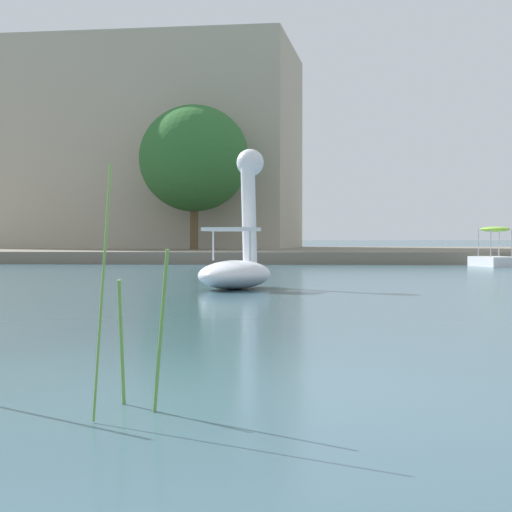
% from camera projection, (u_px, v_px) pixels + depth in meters
% --- Properties ---
extents(ground_plane, '(601.77, 601.77, 0.00)m').
position_uv_depth(ground_plane, '(173.00, 391.00, 6.63)').
color(ground_plane, '#385966').
extents(shore_bank_far, '(151.42, 20.85, 0.50)m').
position_uv_depth(shore_bank_far, '(294.00, 254.00, 47.09)').
color(shore_bank_far, slate).
rests_on(shore_bank_far, ground_plane).
extents(swan_boat, '(2.02, 2.72, 3.06)m').
position_uv_depth(swan_boat, '(238.00, 256.00, 19.61)').
color(swan_boat, white).
rests_on(swan_boat, ground_plane).
extents(pedal_boat_lime, '(1.76, 2.37, 1.50)m').
position_uv_depth(pedal_boat_lime, '(495.00, 254.00, 34.39)').
color(pedal_boat_lime, white).
rests_on(pedal_boat_lime, ground_plane).
extents(tree_sapling_by_fence, '(6.72, 6.89, 7.00)m').
position_uv_depth(tree_sapling_by_fence, '(194.00, 158.00, 44.25)').
color(tree_sapling_by_fence, brown).
rests_on(tree_sapling_by_fence, shore_bank_far).
extents(apartment_block, '(18.36, 12.49, 11.33)m').
position_uv_depth(apartment_block, '(142.00, 149.00, 52.62)').
color(apartment_block, '#B2A893').
rests_on(apartment_block, shore_bank_far).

